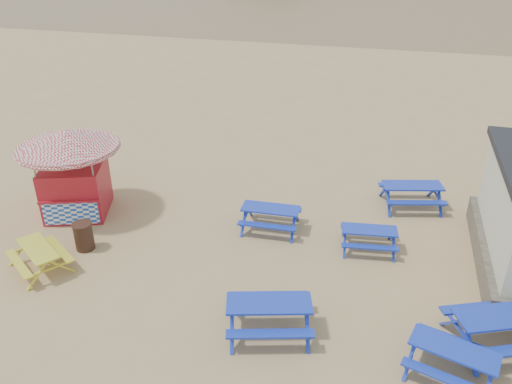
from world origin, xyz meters
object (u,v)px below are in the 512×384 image
(picnic_table_blue_b, at_px, (411,196))
(ice_cream_kiosk, at_px, (71,162))
(litter_bin, at_px, (84,236))
(picnic_table_yellow, at_px, (40,258))
(picnic_table_blue_a, at_px, (270,218))

(picnic_table_blue_b, distance_m, ice_cream_kiosk, 11.28)
(picnic_table_blue_b, distance_m, litter_bin, 10.65)
(picnic_table_yellow, relative_size, ice_cream_kiosk, 0.51)
(picnic_table_yellow, bearing_deg, ice_cream_kiosk, 138.58)
(picnic_table_blue_b, xyz_separation_m, picnic_table_yellow, (-9.83, -6.53, -0.06))
(picnic_table_blue_b, distance_m, picnic_table_yellow, 11.80)
(picnic_table_blue_b, bearing_deg, picnic_table_blue_a, -162.48)
(picnic_table_blue_a, xyz_separation_m, picnic_table_blue_b, (4.23, 2.72, 0.04))
(picnic_table_blue_a, xyz_separation_m, ice_cream_kiosk, (-6.42, -0.70, 1.45))
(ice_cream_kiosk, xyz_separation_m, litter_bin, (1.43, -1.89, -1.39))
(picnic_table_blue_b, xyz_separation_m, ice_cream_kiosk, (-10.66, -3.42, 1.42))
(picnic_table_blue_a, bearing_deg, picnic_table_blue_b, 29.48)
(litter_bin, bearing_deg, picnic_table_yellow, -116.45)
(picnic_table_yellow, bearing_deg, litter_bin, 97.27)
(picnic_table_blue_b, xyz_separation_m, litter_bin, (-9.23, -5.31, 0.02))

